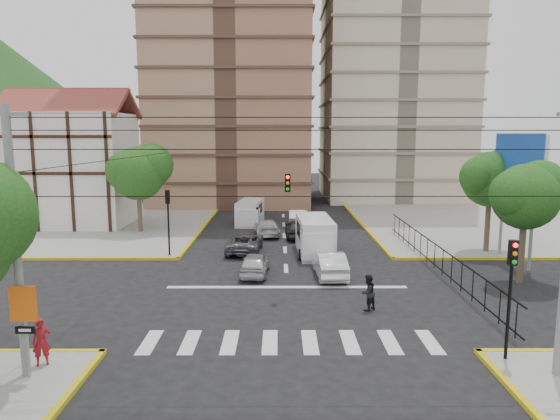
{
  "coord_description": "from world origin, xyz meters",
  "views": [
    {
      "loc": [
        -0.44,
        -24.88,
        8.25
      ],
      "look_at": [
        -0.38,
        2.75,
        4.0
      ],
      "focal_mm": 32.0,
      "sensor_mm": 36.0,
      "label": 1
    }
  ],
  "objects_px": {
    "district_sign": "(24,312)",
    "car_white_front_right": "(330,264)",
    "traffic_light_se": "(511,280)",
    "van_left_lane": "(250,213)",
    "traffic_light_nw": "(168,212)",
    "van_right_lane": "(315,237)",
    "pedestrian_sw_corner": "(42,342)",
    "pedestrian_crosswalk": "(368,293)",
    "car_silver_front_left": "(255,264)"
  },
  "relations": [
    {
      "from": "traffic_light_nw",
      "to": "van_right_lane",
      "type": "distance_m",
      "value": 10.03
    },
    {
      "from": "van_right_lane",
      "to": "van_left_lane",
      "type": "height_order",
      "value": "van_right_lane"
    },
    {
      "from": "pedestrian_sw_corner",
      "to": "van_left_lane",
      "type": "bearing_deg",
      "value": 54.09
    },
    {
      "from": "traffic_light_nw",
      "to": "van_left_lane",
      "type": "height_order",
      "value": "traffic_light_nw"
    },
    {
      "from": "traffic_light_nw",
      "to": "car_silver_front_left",
      "type": "bearing_deg",
      "value": -35.06
    },
    {
      "from": "traffic_light_nw",
      "to": "pedestrian_crosswalk",
      "type": "distance_m",
      "value": 15.54
    },
    {
      "from": "van_left_lane",
      "to": "car_silver_front_left",
      "type": "height_order",
      "value": "van_left_lane"
    },
    {
      "from": "traffic_light_nw",
      "to": "district_sign",
      "type": "distance_m",
      "value": 17.08
    },
    {
      "from": "traffic_light_se",
      "to": "district_sign",
      "type": "xyz_separation_m",
      "value": [
        -16.6,
        -1.44,
        -0.66
      ]
    },
    {
      "from": "car_white_front_right",
      "to": "pedestrian_sw_corner",
      "type": "xyz_separation_m",
      "value": [
        -11.31,
        -11.52,
        0.25
      ]
    },
    {
      "from": "district_sign",
      "to": "van_right_lane",
      "type": "bearing_deg",
      "value": 58.56
    },
    {
      "from": "traffic_light_se",
      "to": "van_left_lane",
      "type": "height_order",
      "value": "traffic_light_se"
    },
    {
      "from": "pedestrian_crosswalk",
      "to": "car_silver_front_left",
      "type": "bearing_deg",
      "value": -87.53
    },
    {
      "from": "van_right_lane",
      "to": "pedestrian_sw_corner",
      "type": "xyz_separation_m",
      "value": [
        -10.82,
        -16.72,
        -0.23
      ]
    },
    {
      "from": "van_left_lane",
      "to": "car_white_front_right",
      "type": "relative_size",
      "value": 1.11
    },
    {
      "from": "van_left_lane",
      "to": "car_silver_front_left",
      "type": "xyz_separation_m",
      "value": [
        1.24,
        -16.39,
        -0.39
      ]
    },
    {
      "from": "van_left_lane",
      "to": "car_white_front_right",
      "type": "height_order",
      "value": "van_left_lane"
    },
    {
      "from": "car_white_front_right",
      "to": "pedestrian_crosswalk",
      "type": "bearing_deg",
      "value": 99.43
    },
    {
      "from": "district_sign",
      "to": "pedestrian_sw_corner",
      "type": "relative_size",
      "value": 1.89
    },
    {
      "from": "pedestrian_crosswalk",
      "to": "traffic_light_se",
      "type": "bearing_deg",
      "value": 86.34
    },
    {
      "from": "van_left_lane",
      "to": "pedestrian_sw_corner",
      "type": "xyz_separation_m",
      "value": [
        -5.71,
        -28.26,
        -0.06
      ]
    },
    {
      "from": "van_left_lane",
      "to": "car_white_front_right",
      "type": "bearing_deg",
      "value": -64.35
    },
    {
      "from": "traffic_light_se",
      "to": "car_white_front_right",
      "type": "distance_m",
      "value": 12.49
    },
    {
      "from": "district_sign",
      "to": "pedestrian_sw_corner",
      "type": "distance_m",
      "value": 1.76
    },
    {
      "from": "van_right_lane",
      "to": "car_silver_front_left",
      "type": "relative_size",
      "value": 1.46
    },
    {
      "from": "traffic_light_se",
      "to": "car_white_front_right",
      "type": "relative_size",
      "value": 0.97
    },
    {
      "from": "district_sign",
      "to": "car_silver_front_left",
      "type": "bearing_deg",
      "value": 61.62
    },
    {
      "from": "traffic_light_se",
      "to": "van_left_lane",
      "type": "xyz_separation_m",
      "value": [
        -10.89,
        27.81,
        -2.05
      ]
    },
    {
      "from": "traffic_light_se",
      "to": "traffic_light_nw",
      "type": "bearing_deg",
      "value": 135.0
    },
    {
      "from": "van_left_lane",
      "to": "pedestrian_crosswalk",
      "type": "height_order",
      "value": "van_left_lane"
    },
    {
      "from": "van_right_lane",
      "to": "car_silver_front_left",
      "type": "distance_m",
      "value": 6.23
    },
    {
      "from": "traffic_light_nw",
      "to": "van_right_lane",
      "type": "bearing_deg",
      "value": 3.89
    },
    {
      "from": "pedestrian_sw_corner",
      "to": "pedestrian_crosswalk",
      "type": "relative_size",
      "value": 0.98
    },
    {
      "from": "pedestrian_sw_corner",
      "to": "car_white_front_right",
      "type": "bearing_deg",
      "value": 21.03
    },
    {
      "from": "district_sign",
      "to": "pedestrian_crosswalk",
      "type": "relative_size",
      "value": 1.85
    },
    {
      "from": "district_sign",
      "to": "car_white_front_right",
      "type": "relative_size",
      "value": 0.71
    },
    {
      "from": "traffic_light_nw",
      "to": "car_white_front_right",
      "type": "distance_m",
      "value": 11.51
    },
    {
      "from": "car_silver_front_left",
      "to": "pedestrian_sw_corner",
      "type": "relative_size",
      "value": 2.31
    },
    {
      "from": "van_right_lane",
      "to": "pedestrian_crosswalk",
      "type": "distance_m",
      "value": 10.98
    },
    {
      "from": "car_white_front_right",
      "to": "pedestrian_sw_corner",
      "type": "height_order",
      "value": "pedestrian_sw_corner"
    },
    {
      "from": "traffic_light_nw",
      "to": "district_sign",
      "type": "relative_size",
      "value": 1.38
    },
    {
      "from": "van_left_lane",
      "to": "pedestrian_crosswalk",
      "type": "bearing_deg",
      "value": -65.89
    },
    {
      "from": "traffic_light_nw",
      "to": "district_sign",
      "type": "bearing_deg",
      "value": -93.36
    },
    {
      "from": "traffic_light_nw",
      "to": "car_white_front_right",
      "type": "height_order",
      "value": "traffic_light_nw"
    },
    {
      "from": "district_sign",
      "to": "car_silver_front_left",
      "type": "distance_m",
      "value": 14.73
    },
    {
      "from": "district_sign",
      "to": "van_left_lane",
      "type": "height_order",
      "value": "district_sign"
    },
    {
      "from": "traffic_light_se",
      "to": "pedestrian_sw_corner",
      "type": "height_order",
      "value": "traffic_light_se"
    },
    {
      "from": "van_left_lane",
      "to": "pedestrian_sw_corner",
      "type": "relative_size",
      "value": 2.98
    },
    {
      "from": "van_right_lane",
      "to": "car_white_front_right",
      "type": "relative_size",
      "value": 1.26
    },
    {
      "from": "traffic_light_se",
      "to": "car_white_front_right",
      "type": "bearing_deg",
      "value": 115.54
    }
  ]
}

